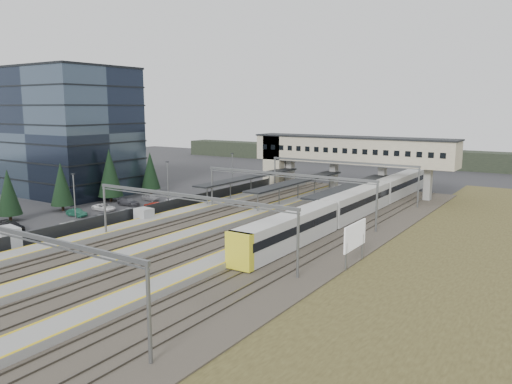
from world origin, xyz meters
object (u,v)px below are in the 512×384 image
Objects in this scene: relay_cabin_near at (7,238)px; billboard at (355,237)px; train at (357,203)px; relay_cabin_far at (144,216)px; office_building at (68,131)px; footbridge at (338,152)px.

billboard is at bearing 24.69° from relay_cabin_near.
train reaches higher than relay_cabin_near.
relay_cabin_far is 32.26m from train.
office_building reaches higher than billboard.
relay_cabin_far is 0.06× the size of footbridge.
office_building is at bearing -145.53° from footbridge.
footbridge reaches higher than billboard.
office_building is 4.36× the size of billboard.
office_building is 0.60× the size of footbridge.
footbridge is at bearing 75.26° from relay_cabin_near.
relay_cabin_near is 62.11m from footbridge.
billboard reaches higher than train.
train reaches higher than relay_cabin_far.
billboard is at bearing -63.56° from footbridge.
relay_cabin_near reaches higher than relay_cabin_far.
train is at bearing 111.42° from billboard.
office_building is at bearing -169.81° from train.
relay_cabin_near is 1.41× the size of relay_cabin_far.
footbridge reaches higher than relay_cabin_far.
relay_cabin_near is 19.20m from relay_cabin_far.
train is 24.52m from billboard.
relay_cabin_near is 0.63× the size of billboard.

